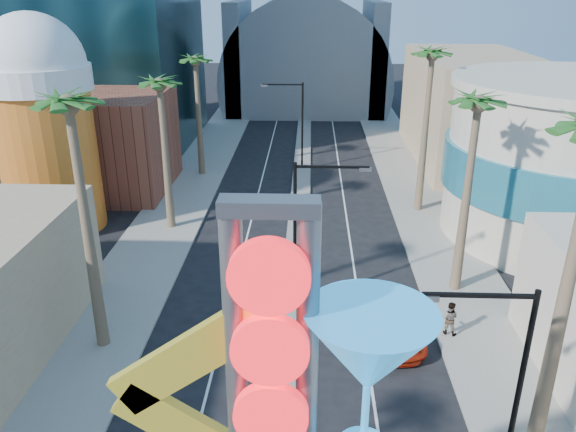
{
  "coord_description": "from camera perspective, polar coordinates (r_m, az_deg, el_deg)",
  "views": [
    {
      "loc": [
        0.69,
        -6.07,
        15.98
      ],
      "look_at": [
        -0.41,
        21.56,
        4.54
      ],
      "focal_mm": 35.0,
      "sensor_mm": 36.0,
      "label": 1
    }
  ],
  "objects": [
    {
      "name": "sidewalk_west",
      "position": [
        45.2,
        -10.91,
        1.45
      ],
      "size": [
        5.0,
        100.0,
        0.15
      ],
      "primitive_type": "cube",
      "color": "gray",
      "rests_on": "ground"
    },
    {
      "name": "sidewalk_east",
      "position": [
        44.91,
        13.44,
        1.09
      ],
      "size": [
        5.0,
        100.0,
        0.15
      ],
      "primitive_type": "cube",
      "color": "gray",
      "rests_on": "ground"
    },
    {
      "name": "median",
      "position": [
        46.85,
        1.3,
        2.63
      ],
      "size": [
        1.6,
        84.0,
        0.15
      ],
      "primitive_type": "cube",
      "color": "gray",
      "rests_on": "ground"
    },
    {
      "name": "brick_filler_west",
      "position": [
        48.62,
        -18.02,
        7.11
      ],
      "size": [
        10.0,
        10.0,
        8.0
      ],
      "primitive_type": "cube",
      "color": "brown",
      "rests_on": "ground"
    },
    {
      "name": "filler_east",
      "position": [
        57.26,
        18.04,
        10.34
      ],
      "size": [
        10.0,
        20.0,
        10.0
      ],
      "primitive_type": "cube",
      "color": "tan",
      "rests_on": "ground"
    },
    {
      "name": "beer_mug",
      "position": [
        40.98,
        -23.67,
        9.16
      ],
      "size": [
        7.0,
        7.0,
        14.5
      ],
      "color": "#C4701A",
      "rests_on": "ground"
    },
    {
      "name": "turquoise_building",
      "position": [
        41.42,
        27.0,
        4.98
      ],
      "size": [
        16.6,
        16.6,
        10.6
      ],
      "color": "beige",
      "rests_on": "ground"
    },
    {
      "name": "canopy",
      "position": [
        78.94,
        1.8,
        13.96
      ],
      "size": [
        22.0,
        16.0,
        22.0
      ],
      "color": "slate",
      "rests_on": "ground"
    },
    {
      "name": "streetlight_0",
      "position": [
        28.33,
        1.81,
        -0.61
      ],
      "size": [
        3.79,
        0.25,
        8.0
      ],
      "color": "black",
      "rests_on": "ground"
    },
    {
      "name": "streetlight_1",
      "position": [
        51.3,
        0.85,
        9.97
      ],
      "size": [
        3.79,
        0.25,
        8.0
      ],
      "color": "black",
      "rests_on": "ground"
    },
    {
      "name": "streetlight_2",
      "position": [
        18.94,
        21.16,
        -15.37
      ],
      "size": [
        3.45,
        0.25,
        8.0
      ],
      "color": "black",
      "rests_on": "ground"
    },
    {
      "name": "palm_1",
      "position": [
        24.64,
        -21.2,
        8.9
      ],
      "size": [
        2.4,
        2.4,
        12.7
      ],
      "color": "brown",
      "rests_on": "ground"
    },
    {
      "name": "palm_2",
      "position": [
        37.9,
        -12.86,
        12.06
      ],
      "size": [
        2.4,
        2.4,
        11.2
      ],
      "color": "brown",
      "rests_on": "ground"
    },
    {
      "name": "palm_3",
      "position": [
        49.46,
        -9.35,
        14.64
      ],
      "size": [
        2.4,
        2.4,
        11.2
      ],
      "color": "brown",
      "rests_on": "ground"
    },
    {
      "name": "palm_6",
      "position": [
        29.89,
        18.65,
        9.64
      ],
      "size": [
        2.4,
        2.4,
        11.7
      ],
      "color": "brown",
      "rests_on": "ground"
    },
    {
      "name": "palm_7",
      "position": [
        41.24,
        14.36,
        14.63
      ],
      "size": [
        2.4,
        2.4,
        12.7
      ],
      "color": "brown",
      "rests_on": "ground"
    },
    {
      "name": "red_pickup",
      "position": [
        28.07,
        10.38,
        -10.82
      ],
      "size": [
        3.07,
        5.62,
        1.49
      ],
      "primitive_type": "imported",
      "rotation": [
        0.0,
        0.0,
        0.11
      ],
      "color": "#B8240E",
      "rests_on": "ground"
    },
    {
      "name": "pedestrian_b",
      "position": [
        28.72,
        16.09,
        -9.93
      ],
      "size": [
        1.03,
        0.93,
        1.73
      ],
      "primitive_type": "imported",
      "rotation": [
        0.0,
        0.0,
        2.74
      ],
      "color": "gray",
      "rests_on": "sidewalk_east"
    }
  ]
}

